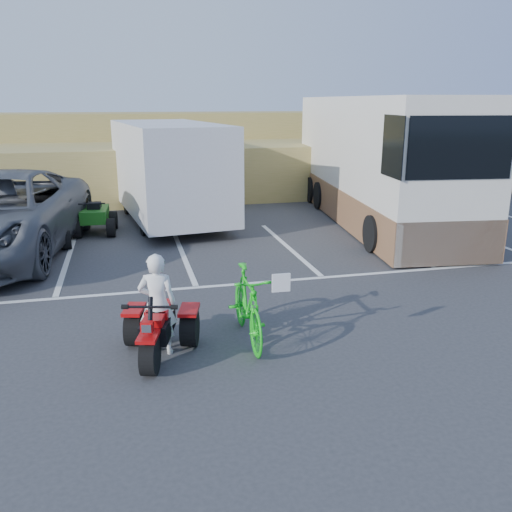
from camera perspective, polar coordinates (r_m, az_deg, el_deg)
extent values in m
plane|color=#333335|center=(8.76, -4.18, -8.42)|extent=(100.00, 100.00, 0.00)
cube|color=white|center=(13.45, -19.26, -0.47)|extent=(0.12, 5.00, 0.01)
cube|color=white|center=(13.43, -7.75, 0.28)|extent=(0.12, 5.00, 0.01)
cube|color=white|center=(13.95, 3.34, 1.00)|extent=(0.12, 5.00, 0.01)
cube|color=white|center=(14.94, 13.30, 1.61)|extent=(0.12, 5.00, 0.01)
cube|color=white|center=(16.33, 21.80, 2.09)|extent=(0.12, 5.00, 0.01)
cube|color=white|center=(10.97, -6.28, -3.31)|extent=(28.00, 0.12, 0.01)
cube|color=#9A8C46|center=(22.07, -10.41, 8.97)|extent=(40.00, 6.00, 2.00)
cube|color=#9A8C46|center=(25.46, -11.04, 12.12)|extent=(40.00, 4.00, 2.20)
imported|color=white|center=(8.04, -10.33, -5.02)|extent=(0.63, 0.50, 1.53)
imported|color=#14BF19|center=(8.38, -0.89, -5.23)|extent=(0.58, 1.94, 1.16)
cube|color=silver|center=(16.90, -9.13, 9.16)|extent=(3.36, 6.67, 2.66)
cylinder|color=black|center=(17.10, -8.94, 4.91)|extent=(2.42, 1.04, 0.75)
cube|color=silver|center=(17.17, 12.62, 9.90)|extent=(3.72, 10.46, 3.68)
cube|color=brown|center=(17.36, 12.36, 5.53)|extent=(3.77, 10.46, 1.02)
cube|color=black|center=(12.40, 20.79, 10.59)|extent=(2.34, 0.29, 1.33)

